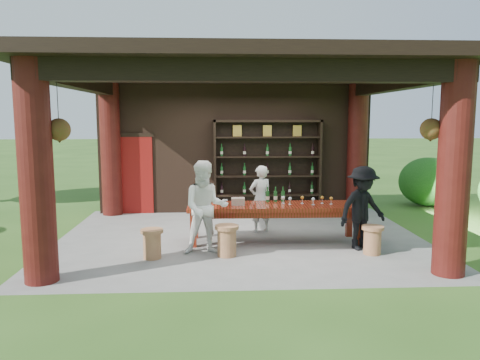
{
  "coord_description": "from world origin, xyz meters",
  "views": [
    {
      "loc": [
        -0.51,
        -9.36,
        2.46
      ],
      "look_at": [
        0.0,
        0.4,
        1.15
      ],
      "focal_mm": 35.0,
      "sensor_mm": 36.0,
      "label": 1
    }
  ],
  "objects_px": {
    "stool_far_left": "(152,243)",
    "host": "(260,199)",
    "guest_woman": "(206,207)",
    "guest_man": "(362,208)",
    "stool_near_left": "(227,240)",
    "stool_near_right": "(372,239)",
    "napkin_basket": "(238,201)",
    "wine_shelf": "(267,167)",
    "tasting_table": "(275,210)"
  },
  "relations": [
    {
      "from": "stool_near_left",
      "to": "stool_far_left",
      "type": "relative_size",
      "value": 1.07
    },
    {
      "from": "wine_shelf",
      "to": "host",
      "type": "relative_size",
      "value": 1.89
    },
    {
      "from": "wine_shelf",
      "to": "stool_near_left",
      "type": "height_order",
      "value": "wine_shelf"
    },
    {
      "from": "host",
      "to": "guest_woman",
      "type": "distance_m",
      "value": 1.92
    },
    {
      "from": "guest_woman",
      "to": "guest_man",
      "type": "xyz_separation_m",
      "value": [
        2.92,
        0.11,
        -0.06
      ]
    },
    {
      "from": "wine_shelf",
      "to": "napkin_basket",
      "type": "height_order",
      "value": "wine_shelf"
    },
    {
      "from": "stool_far_left",
      "to": "guest_man",
      "type": "relative_size",
      "value": 0.33
    },
    {
      "from": "tasting_table",
      "to": "host",
      "type": "relative_size",
      "value": 2.38
    },
    {
      "from": "tasting_table",
      "to": "stool_far_left",
      "type": "xyz_separation_m",
      "value": [
        -2.29,
        -1.01,
        -0.36
      ]
    },
    {
      "from": "stool_far_left",
      "to": "tasting_table",
      "type": "bearing_deg",
      "value": 23.91
    },
    {
      "from": "stool_near_left",
      "to": "guest_man",
      "type": "xyz_separation_m",
      "value": [
        2.54,
        0.32,
        0.49
      ]
    },
    {
      "from": "napkin_basket",
      "to": "wine_shelf",
      "type": "bearing_deg",
      "value": 72.27
    },
    {
      "from": "stool_near_left",
      "to": "stool_near_right",
      "type": "distance_m",
      "value": 2.63
    },
    {
      "from": "wine_shelf",
      "to": "tasting_table",
      "type": "distance_m",
      "value": 2.81
    },
    {
      "from": "host",
      "to": "wine_shelf",
      "type": "bearing_deg",
      "value": -124.13
    },
    {
      "from": "tasting_table",
      "to": "guest_man",
      "type": "bearing_deg",
      "value": -21.93
    },
    {
      "from": "host",
      "to": "stool_near_left",
      "type": "bearing_deg",
      "value": 42.7
    },
    {
      "from": "tasting_table",
      "to": "guest_woman",
      "type": "height_order",
      "value": "guest_woman"
    },
    {
      "from": "stool_near_left",
      "to": "stool_near_right",
      "type": "bearing_deg",
      "value": -0.47
    },
    {
      "from": "wine_shelf",
      "to": "stool_near_right",
      "type": "bearing_deg",
      "value": -67.93
    },
    {
      "from": "host",
      "to": "guest_woman",
      "type": "relative_size",
      "value": 0.85
    },
    {
      "from": "stool_near_right",
      "to": "stool_far_left",
      "type": "relative_size",
      "value": 0.99
    },
    {
      "from": "stool_far_left",
      "to": "guest_woman",
      "type": "distance_m",
      "value": 1.13
    },
    {
      "from": "tasting_table",
      "to": "napkin_basket",
      "type": "relative_size",
      "value": 13.22
    },
    {
      "from": "stool_far_left",
      "to": "host",
      "type": "xyz_separation_m",
      "value": [
        2.08,
        1.81,
        0.44
      ]
    },
    {
      "from": "stool_near_left",
      "to": "guest_woman",
      "type": "height_order",
      "value": "guest_woman"
    },
    {
      "from": "stool_near_left",
      "to": "stool_near_right",
      "type": "xyz_separation_m",
      "value": [
        2.63,
        -0.02,
        -0.02
      ]
    },
    {
      "from": "tasting_table",
      "to": "napkin_basket",
      "type": "height_order",
      "value": "napkin_basket"
    },
    {
      "from": "stool_near_left",
      "to": "guest_man",
      "type": "bearing_deg",
      "value": 7.08
    },
    {
      "from": "stool_near_right",
      "to": "guest_man",
      "type": "distance_m",
      "value": 0.62
    },
    {
      "from": "wine_shelf",
      "to": "tasting_table",
      "type": "xyz_separation_m",
      "value": [
        -0.15,
        -2.75,
        -0.57
      ]
    },
    {
      "from": "stool_near_left",
      "to": "host",
      "type": "relative_size",
      "value": 0.39
    },
    {
      "from": "host",
      "to": "napkin_basket",
      "type": "relative_size",
      "value": 5.56
    },
    {
      "from": "guest_woman",
      "to": "guest_man",
      "type": "distance_m",
      "value": 2.92
    },
    {
      "from": "wine_shelf",
      "to": "stool_near_left",
      "type": "bearing_deg",
      "value": -106.95
    },
    {
      "from": "guest_man",
      "to": "guest_woman",
      "type": "bearing_deg",
      "value": 158.66
    },
    {
      "from": "stool_near_left",
      "to": "napkin_basket",
      "type": "height_order",
      "value": "napkin_basket"
    },
    {
      "from": "host",
      "to": "napkin_basket",
      "type": "bearing_deg",
      "value": 33.42
    },
    {
      "from": "guest_man",
      "to": "napkin_basket",
      "type": "relative_size",
      "value": 6.03
    },
    {
      "from": "stool_far_left",
      "to": "host",
      "type": "relative_size",
      "value": 0.36
    },
    {
      "from": "stool_near_right",
      "to": "guest_man",
      "type": "height_order",
      "value": "guest_man"
    },
    {
      "from": "tasting_table",
      "to": "guest_man",
      "type": "xyz_separation_m",
      "value": [
        1.57,
        -0.63,
        0.15
      ]
    },
    {
      "from": "wine_shelf",
      "to": "guest_man",
      "type": "distance_m",
      "value": 3.69
    },
    {
      "from": "wine_shelf",
      "to": "stool_near_right",
      "type": "xyz_separation_m",
      "value": [
        1.51,
        -3.72,
        -0.93
      ]
    },
    {
      "from": "guest_man",
      "to": "host",
      "type": "bearing_deg",
      "value": 117.62
    },
    {
      "from": "stool_near_right",
      "to": "host",
      "type": "xyz_separation_m",
      "value": [
        -1.87,
        1.76,
        0.45
      ]
    },
    {
      "from": "tasting_table",
      "to": "stool_far_left",
      "type": "height_order",
      "value": "tasting_table"
    },
    {
      "from": "wine_shelf",
      "to": "stool_far_left",
      "type": "xyz_separation_m",
      "value": [
        -2.44,
        -3.76,
        -0.93
      ]
    },
    {
      "from": "wine_shelf",
      "to": "stool_near_left",
      "type": "relative_size",
      "value": 4.87
    },
    {
      "from": "tasting_table",
      "to": "guest_woman",
      "type": "relative_size",
      "value": 2.03
    }
  ]
}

